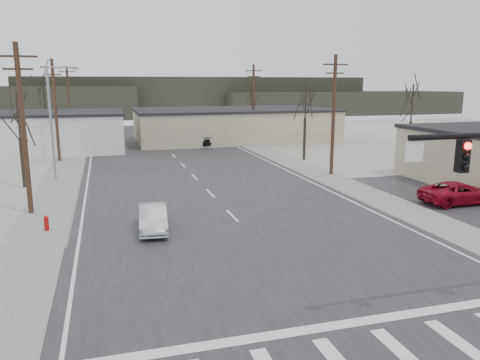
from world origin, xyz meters
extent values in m
plane|color=silver|center=(0.00, 0.00, 0.00)|extent=(140.00, 140.00, 0.00)
cube|color=#272629|center=(0.00, 15.00, 0.02)|extent=(18.00, 110.00, 0.05)
cube|color=#272629|center=(0.00, 0.00, 0.02)|extent=(90.00, 10.00, 0.04)
cube|color=gray|center=(-10.60, 20.00, 0.03)|extent=(3.00, 90.00, 0.06)
cube|color=gray|center=(10.60, 20.00, 0.03)|extent=(3.00, 90.00, 0.06)
cube|color=black|center=(3.30, -6.20, 5.60)|extent=(0.32, 0.30, 1.00)
sphere|color=#FF0C05|center=(3.30, -6.37, 5.92)|extent=(0.22, 0.22, 0.22)
cube|color=silver|center=(1.60, -6.20, 5.80)|extent=(0.60, 0.04, 0.60)
cylinder|color=#A50C0C|center=(-10.20, 8.00, 0.35)|extent=(0.24, 0.24, 0.70)
sphere|color=#A50C0C|center=(-10.20, 8.00, 0.75)|extent=(0.24, 0.24, 0.24)
cube|color=silver|center=(-16.00, 40.00, 2.10)|extent=(22.00, 12.00, 4.20)
cube|color=black|center=(-16.00, 40.00, 4.35)|extent=(22.30, 12.30, 0.30)
cube|color=#B8AA8C|center=(10.00, 44.00, 2.00)|extent=(26.00, 14.00, 4.00)
cube|color=black|center=(10.00, 44.00, 4.15)|extent=(26.30, 14.30, 0.30)
cylinder|color=#402A1D|center=(-11.50, 12.00, 5.00)|extent=(0.30, 0.30, 10.00)
cube|color=#402A1D|center=(-11.50, 12.00, 9.20)|extent=(2.20, 0.12, 0.12)
cube|color=#402A1D|center=(-11.50, 12.00, 8.50)|extent=(1.60, 0.12, 0.12)
cylinder|color=#402A1D|center=(-11.50, 32.00, 5.00)|extent=(0.30, 0.30, 10.00)
cube|color=#402A1D|center=(-11.50, 32.00, 9.20)|extent=(2.20, 0.12, 0.12)
cube|color=#402A1D|center=(-11.50, 32.00, 8.50)|extent=(1.60, 0.12, 0.12)
cylinder|color=#402A1D|center=(-11.50, 52.00, 5.00)|extent=(0.30, 0.30, 10.00)
cube|color=#402A1D|center=(-11.50, 52.00, 9.20)|extent=(2.20, 0.12, 0.12)
cube|color=#402A1D|center=(-11.50, 52.00, 8.50)|extent=(1.60, 0.12, 0.12)
cylinder|color=#402A1D|center=(11.50, 18.00, 5.00)|extent=(0.30, 0.30, 10.00)
cube|color=#402A1D|center=(11.50, 18.00, 9.20)|extent=(2.20, 0.12, 0.12)
cube|color=#402A1D|center=(11.50, 18.00, 8.50)|extent=(1.60, 0.12, 0.12)
cylinder|color=#402A1D|center=(11.50, 40.00, 5.00)|extent=(0.30, 0.30, 10.00)
cube|color=#402A1D|center=(11.50, 40.00, 9.20)|extent=(2.20, 0.12, 0.12)
cube|color=#402A1D|center=(11.50, 40.00, 8.50)|extent=(1.60, 0.12, 0.12)
cylinder|color=gray|center=(-11.00, 22.00, 4.50)|extent=(0.20, 0.20, 9.00)
cylinder|color=gray|center=(-10.00, 22.00, 8.90)|extent=(2.00, 0.12, 0.12)
cube|color=gray|center=(-9.00, 22.00, 8.85)|extent=(0.60, 0.25, 0.18)
cylinder|color=#2F271C|center=(-13.00, 20.00, 1.88)|extent=(0.28, 0.28, 3.75)
cylinder|color=#2F271C|center=(-13.00, 20.00, 5.25)|extent=(0.14, 0.14, 3.75)
cylinder|color=#2F271C|center=(12.50, 26.00, 2.12)|extent=(0.28, 0.28, 4.25)
cylinder|color=#2F271C|center=(12.50, 26.00, 5.95)|extent=(0.14, 0.14, 4.25)
cylinder|color=#2F271C|center=(-14.00, 46.00, 2.25)|extent=(0.28, 0.28, 4.50)
cylinder|color=#2F271C|center=(-14.00, 46.00, 6.30)|extent=(0.14, 0.14, 4.50)
cylinder|color=#2F271C|center=(15.00, 52.00, 2.00)|extent=(0.28, 0.28, 4.00)
cylinder|color=#2F271C|center=(15.00, 52.00, 5.60)|extent=(0.14, 0.14, 4.00)
cylinder|color=#2F271C|center=(22.00, 22.00, 2.00)|extent=(0.28, 0.28, 4.00)
cylinder|color=#2F271C|center=(22.00, 22.00, 5.60)|extent=(0.14, 0.14, 4.00)
cube|color=#333026|center=(15.00, 96.00, 4.50)|extent=(80.00, 18.00, 9.00)
cube|color=#333026|center=(50.00, 90.00, 2.75)|extent=(60.00, 18.00, 5.50)
imported|color=#A5ACB0|center=(-4.75, 6.51, 0.72)|extent=(1.76, 4.20, 1.35)
imported|color=black|center=(4.19, 39.02, 0.72)|extent=(3.64, 5.00, 1.34)
imported|color=black|center=(-5.85, 59.25, 0.80)|extent=(2.10, 4.55, 1.51)
imported|color=maroon|center=(14.89, 6.77, 0.74)|extent=(5.09, 2.37, 1.41)
camera|label=1|loc=(-6.94, -17.63, 7.75)|focal=35.00mm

